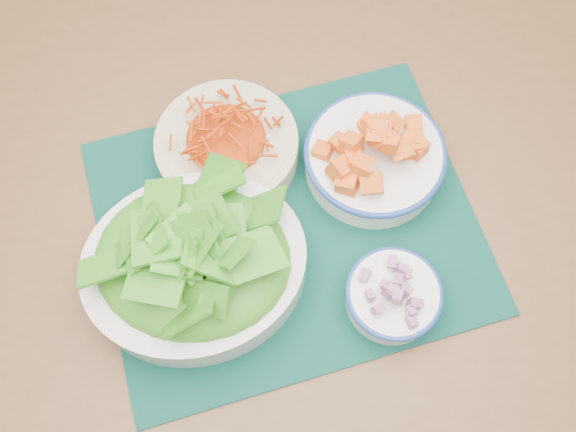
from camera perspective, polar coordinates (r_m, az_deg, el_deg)
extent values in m
plane|color=#A98251|center=(1.59, 6.60, -12.02)|extent=(4.00, 4.00, 0.00)
cube|color=brown|center=(0.89, -1.29, 0.42)|extent=(1.31, 0.92, 0.04)
cylinder|color=brown|center=(1.52, -22.71, 7.69)|extent=(0.06, 0.06, 0.71)
cylinder|color=brown|center=(1.49, 22.07, 6.80)|extent=(0.06, 0.06, 0.71)
cube|color=black|center=(0.86, 0.00, -0.83)|extent=(0.61, 0.56, 0.00)
cylinder|color=beige|center=(0.89, -5.41, 6.05)|extent=(0.26, 0.26, 0.04)
ellipsoid|color=#CC4009|center=(0.86, -5.62, 7.20)|extent=(0.17, 0.17, 0.03)
cylinder|color=white|center=(0.88, 7.62, 4.99)|extent=(0.23, 0.23, 0.05)
torus|color=navy|center=(0.87, 7.78, 5.59)|extent=(0.19, 0.19, 0.01)
ellipsoid|color=orange|center=(0.85, 7.98, 6.38)|extent=(0.16, 0.16, 0.04)
ellipsoid|color=#227613|center=(0.76, -8.76, -3.11)|extent=(0.25, 0.21, 0.06)
cylinder|color=white|center=(0.82, 9.26, -7.09)|extent=(0.12, 0.12, 0.04)
torus|color=#213E97|center=(0.80, 9.43, -6.77)|extent=(0.12, 0.12, 0.01)
ellipsoid|color=#701148|center=(0.79, 9.60, -6.46)|extent=(0.10, 0.10, 0.02)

